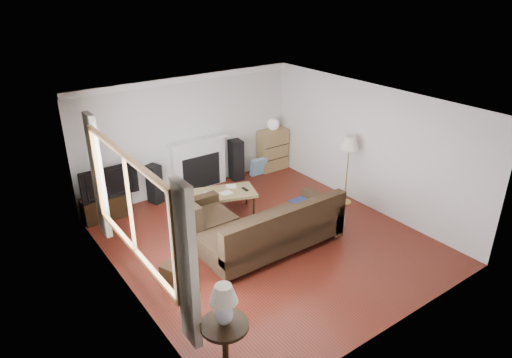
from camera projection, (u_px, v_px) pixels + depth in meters
room at (266, 177)px, 7.68m from camera, size 5.10×5.60×2.54m
window at (130, 205)px, 6.11m from camera, size 0.12×2.74×1.54m
curtain_near at (187, 267)px, 5.07m from camera, size 0.10×0.35×2.10m
curtain_far at (98, 177)px, 7.32m from camera, size 0.10×0.35×2.10m
fireplace at (199, 163)px, 9.99m from camera, size 1.40×0.26×1.15m
tv_stand at (106, 207)px, 8.88m from camera, size 0.91×0.41×0.46m
television at (107, 180)px, 8.71m from camera, size 1.10×0.14×0.63m
speaker_left at (155, 184)px, 9.40m from camera, size 0.30×0.33×0.83m
speaker_right at (236, 160)px, 10.45m from camera, size 0.29×0.34×0.94m
bookshelf at (273, 150)px, 10.98m from camera, size 0.73×0.34×1.00m
globe_lamp at (273, 124)px, 10.72m from camera, size 0.27×0.27×0.27m
sectional_sofa at (272, 227)px, 7.76m from camera, size 2.71×1.98×0.88m
coffee_table at (224, 203)px, 9.02m from camera, size 1.38×1.03×0.48m
footstool at (178, 273)px, 7.01m from camera, size 0.53×0.53×0.34m
floor_lamp at (347, 170)px, 9.24m from camera, size 0.49×0.49×1.47m
side_table at (225, 347)px, 5.38m from camera, size 0.57×0.57×0.71m
table_lamp at (224, 305)px, 5.12m from camera, size 0.33×0.33×0.53m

